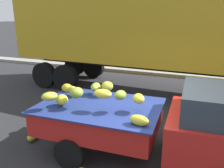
% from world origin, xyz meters
% --- Properties ---
extents(ground, '(220.00, 220.00, 0.00)m').
position_xyz_m(ground, '(0.00, 0.00, 0.00)').
color(ground, '#28282B').
extents(curb_strip, '(80.00, 0.80, 0.16)m').
position_xyz_m(curb_strip, '(0.00, 7.85, 0.08)').
color(curb_strip, gray).
rests_on(curb_strip, ground).
extents(pickup_truck, '(4.78, 2.07, 1.70)m').
position_xyz_m(pickup_truck, '(0.83, 0.21, 0.88)').
color(pickup_truck, '#B21E19').
rests_on(pickup_truck, ground).
extents(semi_trailer, '(12.09, 3.06, 3.95)m').
position_xyz_m(semi_trailer, '(-0.60, 4.67, 2.54)').
color(semi_trailer, gold).
rests_on(semi_trailer, ground).
extents(fallen_banana_bunch_near_tailgate, '(0.27, 0.37, 0.21)m').
position_xyz_m(fallen_banana_bunch_near_tailgate, '(-2.72, -0.15, 0.10)').
color(fallen_banana_bunch_near_tailgate, gold).
rests_on(fallen_banana_bunch_near_tailgate, ground).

